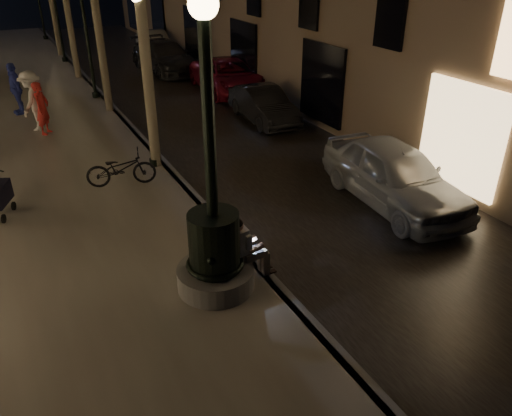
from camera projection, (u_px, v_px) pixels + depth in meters
ground at (110, 107)px, 19.82m from camera, size 120.00×120.00×0.00m
cobble_lane at (181, 98)px, 21.03m from camera, size 6.00×45.00×0.02m
curb_strip at (109, 105)px, 19.77m from camera, size 0.25×45.00×0.20m
fountain_lamppost at (214, 239)px, 8.64m from camera, size 1.40×1.40×5.21m
seated_man_laptop at (246, 246)px, 9.04m from camera, size 0.92×0.31×1.29m
lamp_curb_a at (144, 55)px, 12.69m from camera, size 0.36×0.36×4.81m
lamp_curb_b at (84, 19)px, 18.97m from camera, size 0.36×0.36×4.81m
lamp_curb_c at (54, 0)px, 25.25m from camera, size 0.36×0.36×4.81m
car_front at (394, 175)px, 12.15m from camera, size 2.18×4.64×1.53m
car_second at (263, 105)px, 17.96m from camera, size 1.54×3.84×1.24m
car_third at (229, 76)px, 21.58m from camera, size 2.67×5.17×1.39m
car_rear at (165, 56)px, 25.07m from camera, size 2.49×5.31×1.50m
car_fifth at (155, 43)px, 29.16m from camera, size 1.57×4.03×1.31m
pedestrian_red at (42, 108)px, 16.10m from camera, size 0.67×0.74×1.70m
pedestrian_white at (33, 101)px, 16.40m from camera, size 1.23×1.46×1.95m
pedestrian_blue at (15, 89)px, 18.01m from camera, size 0.63×1.14×1.84m
bicycle at (121, 168)px, 12.75m from camera, size 1.84×1.00×0.92m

